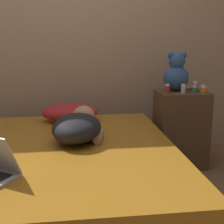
{
  "coord_description": "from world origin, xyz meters",
  "views": [
    {
      "loc": [
        0.09,
        -2.04,
        1.17
      ],
      "look_at": [
        0.38,
        0.23,
        0.63
      ],
      "focal_mm": 50.0,
      "sensor_mm": 36.0,
      "label": 1
    }
  ],
  "objects_px": {
    "bottle_red": "(167,89)",
    "bottle_green": "(194,89)",
    "pillow": "(70,112)",
    "bottle_orange": "(204,89)",
    "bottle_clear": "(183,89)",
    "person_lying": "(79,126)",
    "bottle_pink": "(195,86)",
    "teddy_bear": "(176,74)",
    "bottle_white": "(203,88)"
  },
  "relations": [
    {
      "from": "bottle_red",
      "to": "bottle_clear",
      "type": "bearing_deg",
      "value": -6.49
    },
    {
      "from": "pillow",
      "to": "bottle_pink",
      "type": "height_order",
      "value": "bottle_pink"
    },
    {
      "from": "person_lying",
      "to": "bottle_orange",
      "type": "height_order",
      "value": "bottle_orange"
    },
    {
      "from": "bottle_green",
      "to": "bottle_orange",
      "type": "bearing_deg",
      "value": -34.25
    },
    {
      "from": "bottle_clear",
      "to": "bottle_white",
      "type": "bearing_deg",
      "value": 18.41
    },
    {
      "from": "pillow",
      "to": "bottle_clear",
      "type": "xyz_separation_m",
      "value": [
        0.99,
        -0.14,
        0.21
      ]
    },
    {
      "from": "person_lying",
      "to": "bottle_white",
      "type": "distance_m",
      "value": 1.23
    },
    {
      "from": "bottle_green",
      "to": "bottle_clear",
      "type": "xyz_separation_m",
      "value": [
        -0.12,
        -0.06,
        0.01
      ]
    },
    {
      "from": "bottle_pink",
      "to": "bottle_white",
      "type": "height_order",
      "value": "bottle_pink"
    },
    {
      "from": "pillow",
      "to": "teddy_bear",
      "type": "bearing_deg",
      "value": 0.83
    },
    {
      "from": "bottle_pink",
      "to": "bottle_orange",
      "type": "distance_m",
      "value": 0.11
    },
    {
      "from": "bottle_pink",
      "to": "bottle_clear",
      "type": "distance_m",
      "value": 0.19
    },
    {
      "from": "pillow",
      "to": "bottle_red",
      "type": "bearing_deg",
      "value": -8.09
    },
    {
      "from": "bottle_white",
      "to": "bottle_clear",
      "type": "height_order",
      "value": "bottle_clear"
    },
    {
      "from": "teddy_bear",
      "to": "bottle_clear",
      "type": "bearing_deg",
      "value": -82.79
    },
    {
      "from": "bottle_green",
      "to": "bottle_white",
      "type": "xyz_separation_m",
      "value": [
        0.08,
        0.01,
        0.0
      ]
    },
    {
      "from": "bottle_clear",
      "to": "bottle_green",
      "type": "bearing_deg",
      "value": 24.46
    },
    {
      "from": "teddy_bear",
      "to": "bottle_green",
      "type": "xyz_separation_m",
      "value": [
        0.14,
        -0.09,
        -0.13
      ]
    },
    {
      "from": "bottle_red",
      "to": "bottle_clear",
      "type": "relative_size",
      "value": 1.03
    },
    {
      "from": "pillow",
      "to": "bottle_red",
      "type": "xyz_separation_m",
      "value": [
        0.85,
        -0.12,
        0.22
      ]
    },
    {
      "from": "pillow",
      "to": "teddy_bear",
      "type": "height_order",
      "value": "teddy_bear"
    },
    {
      "from": "bottle_green",
      "to": "bottle_pink",
      "type": "distance_m",
      "value": 0.07
    },
    {
      "from": "teddy_bear",
      "to": "bottle_clear",
      "type": "relative_size",
      "value": 4.39
    },
    {
      "from": "bottle_green",
      "to": "bottle_white",
      "type": "distance_m",
      "value": 0.08
    },
    {
      "from": "pillow",
      "to": "bottle_clear",
      "type": "height_order",
      "value": "bottle_clear"
    },
    {
      "from": "bottle_clear",
      "to": "bottle_orange",
      "type": "bearing_deg",
      "value": 3.12
    },
    {
      "from": "teddy_bear",
      "to": "bottle_green",
      "type": "distance_m",
      "value": 0.21
    },
    {
      "from": "person_lying",
      "to": "bottle_red",
      "type": "height_order",
      "value": "bottle_red"
    },
    {
      "from": "pillow",
      "to": "person_lying",
      "type": "distance_m",
      "value": 0.53
    },
    {
      "from": "person_lying",
      "to": "bottle_orange",
      "type": "relative_size",
      "value": 11.72
    },
    {
      "from": "bottle_green",
      "to": "bottle_pink",
      "type": "relative_size",
      "value": 0.65
    },
    {
      "from": "pillow",
      "to": "bottle_red",
      "type": "distance_m",
      "value": 0.89
    },
    {
      "from": "bottle_clear",
      "to": "pillow",
      "type": "bearing_deg",
      "value": 172.14
    },
    {
      "from": "person_lying",
      "to": "bottle_pink",
      "type": "xyz_separation_m",
      "value": [
        1.08,
        0.5,
        0.2
      ]
    },
    {
      "from": "bottle_orange",
      "to": "bottle_green",
      "type": "bearing_deg",
      "value": 145.75
    },
    {
      "from": "pillow",
      "to": "bottle_green",
      "type": "relative_size",
      "value": 9.03
    },
    {
      "from": "bottle_green",
      "to": "bottle_white",
      "type": "relative_size",
      "value": 0.91
    },
    {
      "from": "bottle_pink",
      "to": "bottle_clear",
      "type": "relative_size",
      "value": 1.05
    },
    {
      "from": "teddy_bear",
      "to": "bottle_red",
      "type": "height_order",
      "value": "teddy_bear"
    },
    {
      "from": "bottle_green",
      "to": "bottle_white",
      "type": "height_order",
      "value": "bottle_white"
    },
    {
      "from": "teddy_bear",
      "to": "bottle_white",
      "type": "distance_m",
      "value": 0.27
    },
    {
      "from": "bottle_green",
      "to": "bottle_orange",
      "type": "xyz_separation_m",
      "value": [
        0.07,
        -0.05,
        0.0
      ]
    },
    {
      "from": "bottle_pink",
      "to": "bottle_orange",
      "type": "relative_size",
      "value": 1.48
    },
    {
      "from": "bottle_red",
      "to": "bottle_green",
      "type": "distance_m",
      "value": 0.27
    },
    {
      "from": "person_lying",
      "to": "bottle_red",
      "type": "relative_size",
      "value": 8.1
    },
    {
      "from": "bottle_pink",
      "to": "bottle_orange",
      "type": "bearing_deg",
      "value": -69.79
    },
    {
      "from": "pillow",
      "to": "bottle_pink",
      "type": "xyz_separation_m",
      "value": [
        1.14,
        -0.02,
        0.22
      ]
    },
    {
      "from": "bottle_green",
      "to": "pillow",
      "type": "bearing_deg",
      "value": 175.9
    },
    {
      "from": "bottle_orange",
      "to": "person_lying",
      "type": "bearing_deg",
      "value": -160.43
    },
    {
      "from": "person_lying",
      "to": "teddy_bear",
      "type": "relative_size",
      "value": 1.91
    }
  ]
}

